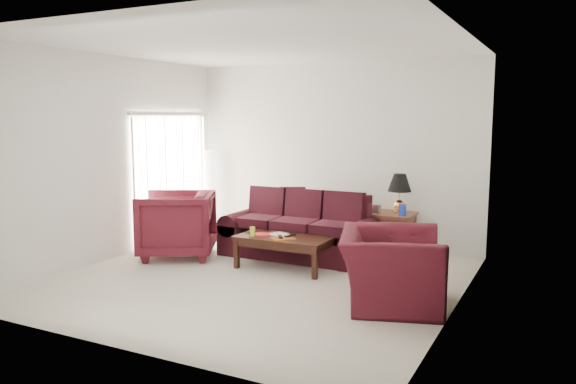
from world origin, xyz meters
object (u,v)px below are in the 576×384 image
object	(u,v)px
armchair_right	(391,268)
armchair_left	(177,224)
end_table	(394,234)
coffee_table	(284,253)
sofa	(298,226)
floor_lamp	(211,191)

from	to	relation	value
armchair_right	armchair_left	bearing A→B (deg)	61.88
end_table	armchair_right	bearing A→B (deg)	-74.74
coffee_table	end_table	bearing A→B (deg)	53.54
armchair_left	coffee_table	size ratio (longest dim) A/B	0.84
sofa	coffee_table	world-z (taller)	sofa
armchair_right	sofa	bearing A→B (deg)	34.37
sofa	armchair_left	world-z (taller)	armchair_left
floor_lamp	armchair_right	size ratio (longest dim) A/B	1.20
floor_lamp	armchair_right	xyz separation A→B (m)	(4.08, -2.37, -0.35)
coffee_table	floor_lamp	bearing A→B (deg)	147.46
armchair_left	armchair_right	bearing A→B (deg)	51.45
sofa	coffee_table	size ratio (longest dim) A/B	1.78
floor_lamp	armchair_right	world-z (taller)	floor_lamp
sofa	end_table	size ratio (longest dim) A/B	3.54
coffee_table	sofa	bearing A→B (deg)	100.42
end_table	armchair_right	world-z (taller)	armchair_right
floor_lamp	armchair_left	distance (m)	1.82
armchair_right	coffee_table	size ratio (longest dim) A/B	0.97
coffee_table	armchair_left	bearing A→B (deg)	-174.24
floor_lamp	coffee_table	distance (m)	2.86
sofa	floor_lamp	xyz separation A→B (m)	(-2.22, 0.91, 0.29)
end_table	armchair_right	size ratio (longest dim) A/B	0.51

